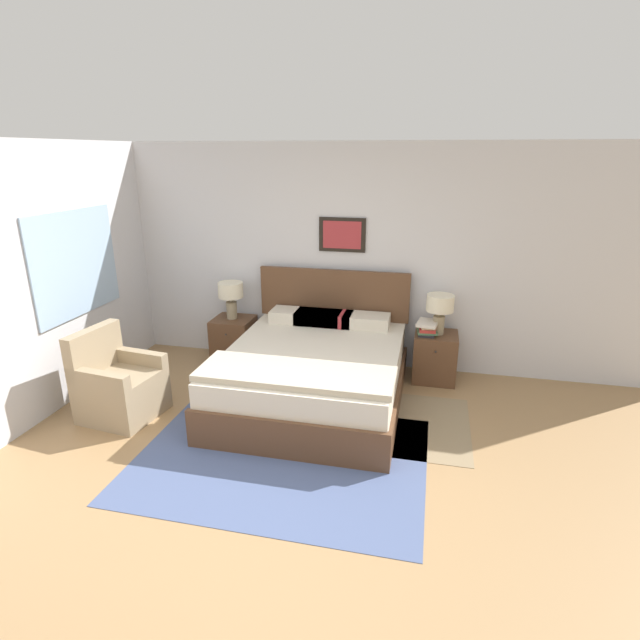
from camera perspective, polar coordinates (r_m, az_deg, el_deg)
The scene contains 16 objects.
ground_plane at distance 3.93m, azimuth -5.77°, elevation -20.63°, with size 16.00×16.00×0.00m, color #99754C.
wall_back at distance 5.90m, azimuth 2.50°, elevation 7.11°, with size 7.51×0.09×2.60m.
wall_left at distance 5.72m, azimuth -26.94°, elevation 4.72°, with size 0.08×5.19×2.60m.
area_rug_main at distance 4.43m, azimuth -4.50°, elevation -15.45°, with size 2.44×1.81×0.01m.
area_rug_bedside at distance 4.98m, azimuth 12.21°, elevation -11.70°, with size 0.78×1.22×0.01m.
bed at distance 5.17m, azimuth -0.69°, elevation -5.93°, with size 1.78×2.13×1.18m.
armchair at distance 5.30m, azimuth -22.06°, elevation -7.07°, with size 0.74×0.72×0.88m.
nightstand_near_window at distance 6.26m, azimuth -9.80°, elevation -2.24°, with size 0.48×0.47×0.55m.
nightstand_by_door at distance 5.82m, azimuth 12.98°, elevation -4.11°, with size 0.48×0.47×0.55m.
table_lamp_near_window at distance 6.09m, azimuth -10.16°, elevation 3.01°, with size 0.30×0.30×0.45m.
table_lamp_by_door at distance 5.63m, azimuth 13.55°, elevation 1.48°, with size 0.30×0.30×0.45m.
book_thick_bottom at distance 5.67m, azimuth 12.11°, elevation -1.50°, with size 0.19×0.24×0.03m.
book_hardcover_middle at distance 5.66m, azimuth 12.13°, elevation -1.24°, with size 0.24×0.25×0.03m.
book_novel_upper at distance 5.65m, azimuth 12.15°, elevation -0.96°, with size 0.19×0.25×0.03m.
book_slim_near_top at distance 5.64m, azimuth 12.17°, elevation -0.66°, with size 0.18×0.23×0.03m.
book_paperback_top at distance 5.63m, azimuth 12.20°, elevation -0.35°, with size 0.25×0.31×0.04m.
Camera 1 is at (1.03, -2.87, 2.49)m, focal length 28.00 mm.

